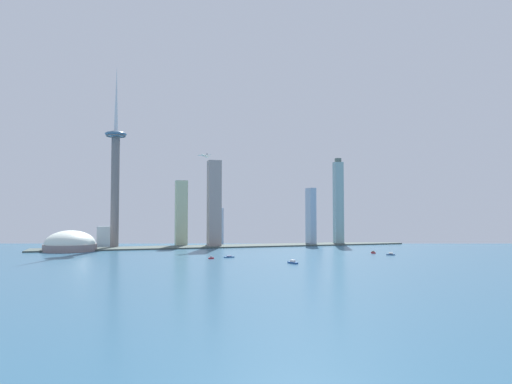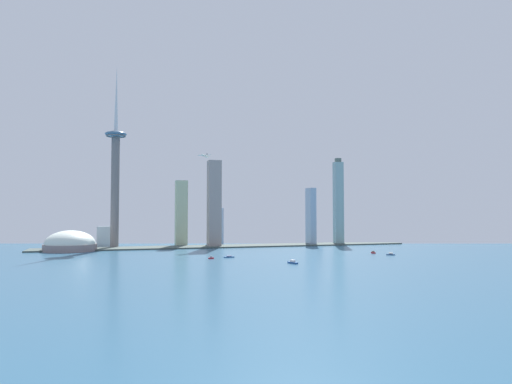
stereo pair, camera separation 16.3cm
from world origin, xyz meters
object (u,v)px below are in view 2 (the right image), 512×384
Objects in this scene: boat_2 at (391,254)px; observation_tower at (115,167)px; stadium_dome at (70,245)px; boat_0 at (373,252)px; skyscraper_1 at (318,230)px; skyscraper_0 at (181,213)px; boat_1 at (229,257)px; skyscraper_2 at (104,237)px; airplane at (205,156)px; skyscraper_5 at (338,202)px; boat_4 at (293,262)px; skyscraper_3 at (311,216)px; skyscraper_6 at (214,204)px; boat_3 at (211,258)px; skyscraper_4 at (217,226)px.

observation_tower is at bearing -5.57° from boat_2.
boat_0 is (480.24, -197.11, -9.06)m from stadium_dome.
skyscraper_0 is at bearing -173.19° from skyscraper_1.
boat_0 is at bearing 166.64° from boat_1.
skyscraper_2 is 1.31× the size of airplane.
boat_4 is (-232.95, -323.00, -87.42)m from skyscraper_5.
skyscraper_1 is 464.52m from skyscraper_2.
skyscraper_5 is (476.16, -63.14, 69.14)m from skyscraper_2.
skyscraper_3 is at bearing -123.40° from skyscraper_1.
skyscraper_6 is at bearing -7.81° from boat_4.
observation_tower is 500.01m from boat_0.
boat_2 is 204.63m from boat_4.
boat_3 is at bearing -62.58° from observation_tower.
skyscraper_0 is 4.31× the size of airplane.
boat_4 reaches higher than boat_1.
observation_tower is 2.07× the size of skyscraper_6.
boat_4 is (60.16, -104.63, 0.62)m from boat_1.
boat_0 is 210.30m from boat_4.
skyscraper_1 is 325.94m from airplane.
skyscraper_4 is 3.16× the size of airplane.
boat_2 is at bearing 158.79° from boat_1.
skyscraper_1 is 0.43× the size of skyscraper_6.
observation_tower is at bearing -174.27° from skyscraper_0.
boat_1 is 0.54× the size of airplane.
boat_1 is (-230.21, -220.82, -58.20)m from skyscraper_3.
boat_2 is at bearing -45.73° from skyscraper_0.
skyscraper_6 reaches higher than boat_2.
observation_tower is at bearing 34.61° from stadium_dome.
skyscraper_1 is at bearing -146.53° from boat_1.
boat_2 is 1.72× the size of boat_3.
boat_0 is at bearing -9.48° from boat_3.
skyscraper_2 is 4.97× the size of boat_3.
observation_tower reaches higher than stadium_dome.
skyscraper_5 is 10.13× the size of boat_4.
skyscraper_6 is 95.82m from airplane.
skyscraper_2 is at bearing 65.85° from boat_0.
stadium_dome is 1.23× the size of skyscraper_1.
skyscraper_6 is 350.65m from boat_2.
boat_0 is at bearing -74.92° from boat_4.
observation_tower reaches higher than skyscraper_5.
skyscraper_4 is (280.59, 83.84, 27.93)m from stadium_dome.
stadium_dome is 470.65m from skyscraper_3.
boat_2 is at bearing -56.45° from skyscraper_4.
skyscraper_5 is 16.22× the size of boat_0.
boat_4 is 0.59× the size of airplane.
skyscraper_0 reaches higher than boat_3.
observation_tower is 43.38× the size of boat_3.
skyscraper_5 is (530.38, 21.94, 78.59)m from stadium_dome.
observation_tower is at bearing 67.98° from boat_0.
boat_1 is (183.04, -281.51, -18.90)m from skyscraper_2.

